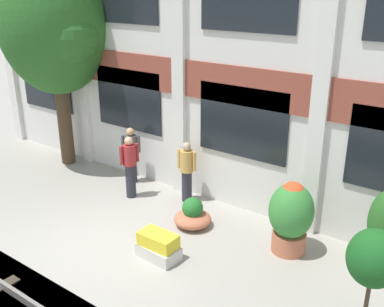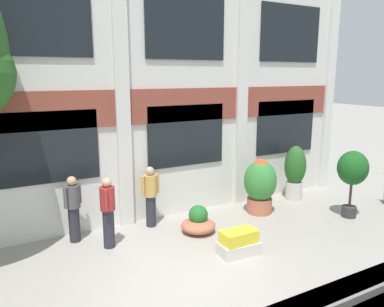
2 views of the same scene
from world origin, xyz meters
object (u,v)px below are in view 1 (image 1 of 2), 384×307
Objects in this scene: resident_by_doorway at (130,165)px; resident_watching_tracks at (131,153)px; potted_plant_square_trough at (158,246)px; potted_plant_stone_basin at (291,214)px; potted_plant_low_pan at (373,263)px; broadleaf_tree at (54,22)px; potted_plant_wide_bowl at (193,216)px; resident_near_plants at (187,170)px.

resident_by_doorway is 1.04× the size of resident_watching_tracks.
potted_plant_square_trough is at bearing 17.11° from resident_watching_tracks.
resident_watching_tracks is (-5.08, 0.62, -0.01)m from potted_plant_stone_basin.
resident_watching_tracks is at bearing 163.39° from potted_plant_low_pan.
potted_plant_square_trough is (-2.05, -1.81, -0.60)m from potted_plant_stone_basin.
potted_plant_wide_bowl is (5.48, -0.87, -4.00)m from broadleaf_tree.
resident_by_doorway is (3.27, -0.60, -3.37)m from broadleaf_tree.
resident_near_plants is (-1.08, 2.41, 0.60)m from potted_plant_square_trough.
resident_near_plants is (-5.11, 2.08, -0.46)m from potted_plant_low_pan.
potted_plant_low_pan reaches higher than resident_near_plants.
potted_plant_stone_basin is at bearing 71.12° from resident_near_plants.
potted_plant_wide_bowl is 1.43m from resident_near_plants.
potted_plant_wide_bowl is at bearing -170.94° from potted_plant_stone_basin.
potted_plant_square_trough is 3.03m from resident_by_doorway.
potted_plant_low_pan is 2.05× the size of potted_plant_square_trough.
potted_plant_stone_basin is 0.99× the size of resident_watching_tracks.
resident_watching_tracks is (-2.83, 0.98, 0.60)m from potted_plant_wide_bowl.
broadleaf_tree reaches higher than potted_plant_square_trough.
potted_plant_stone_basin is at bearing 41.55° from potted_plant_square_trough.
potted_plant_square_trough is 0.57× the size of resident_near_plants.
potted_plant_low_pan is 1.17× the size of resident_near_plants.
potted_plant_low_pan reaches higher than potted_plant_square_trough.
potted_plant_low_pan is 6.60m from resident_by_doorway.
potted_plant_stone_basin is 2.80m from potted_plant_square_trough.
potted_plant_stone_basin is 5.11m from resident_watching_tracks.
potted_plant_low_pan is at bearing -11.63° from broadleaf_tree.
resident_by_doorway reaches higher than potted_plant_square_trough.
resident_watching_tracks is at bearing 141.18° from potted_plant_square_trough.
resident_by_doorway reaches higher than potted_plant_stone_basin.
potted_plant_low_pan reaches higher than potted_plant_stone_basin.
resident_by_doorway is at bearing 7.30° from resident_watching_tracks.
potted_plant_low_pan reaches higher than resident_by_doorway.
resident_by_doorway is at bearing -178.92° from potted_plant_stone_basin.
potted_plant_stone_basin is 0.84× the size of potted_plant_low_pan.
potted_plant_low_pan is 1.13× the size of resident_by_doorway.
broadleaf_tree reaches higher than resident_watching_tracks.
resident_watching_tracks reaches higher than potted_plant_wide_bowl.
potted_plant_square_trough is at bearing -12.18° from resident_by_doorway.
broadleaf_tree is at bearing 176.18° from potted_plant_stone_basin.
potted_plant_low_pan is (4.23, -1.12, 1.06)m from potted_plant_wide_bowl.
resident_watching_tracks reaches higher than potted_plant_stone_basin.
broadleaf_tree is at bearing -97.04° from resident_near_plants.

